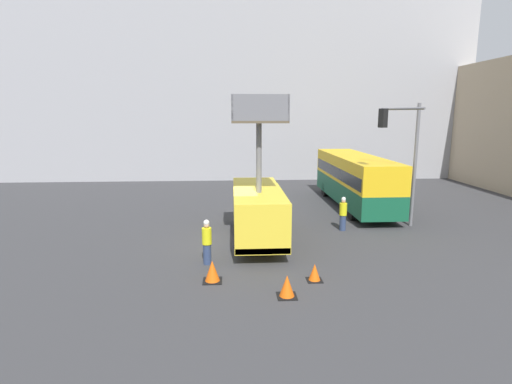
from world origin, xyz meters
The scene contains 10 objects.
ground_plane centered at (0.00, 0.00, 0.00)m, with size 120.00×120.00×0.00m, color #38383A.
building_backdrop_far centered at (0.00, 23.20, 8.90)m, with size 44.00×10.00×17.80m.
utility_truck centered at (1.33, 0.56, 1.60)m, with size 2.35×7.06×6.67m.
city_bus centered at (8.03, 7.22, 1.91)m, with size 2.53×10.82×3.29m.
traffic_light_pole centered at (8.92, 2.10, 4.28)m, with size 2.61×2.36×6.45m.
road_worker_near_truck centered at (-0.86, -2.50, 0.91)m, with size 0.38×0.38×1.82m.
road_worker_directing centered at (5.81, 1.84, 0.87)m, with size 0.38×0.38×1.76m.
traffic_cone_near_truck centered at (3.07, -4.38, 0.29)m, with size 0.55×0.55×0.63m.
traffic_cone_mid_road centered at (-0.58, -4.22, 0.37)m, with size 0.68×0.68×0.78m.
traffic_cone_far_side centered at (1.91, -5.60, 0.35)m, with size 0.64×0.64×0.74m.
Camera 1 is at (0.17, -17.69, 5.84)m, focal length 28.00 mm.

